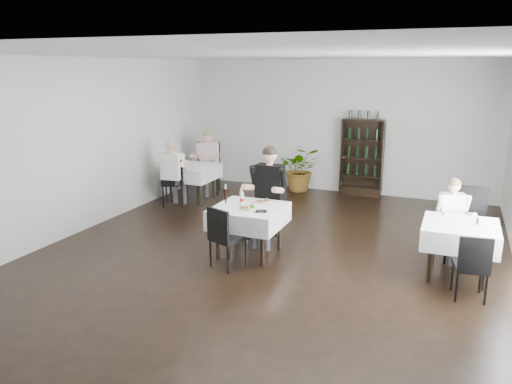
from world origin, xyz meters
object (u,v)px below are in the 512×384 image
Objects in this scene: wine_shelf at (362,158)px; main_table at (249,216)px; diner_main at (268,188)px; potted_tree at (301,169)px.

wine_shelf is 1.70× the size of main_table.
potted_tree is at bearing 98.88° from diner_main.
potted_tree reaches higher than main_table.
diner_main is (-0.82, -3.74, 0.09)m from wine_shelf.
potted_tree is (-0.48, 4.20, -0.10)m from main_table.
wine_shelf reaches higher than main_table.
wine_shelf reaches higher than diner_main.
wine_shelf is at bearing 78.22° from main_table.
wine_shelf is 1.68× the size of potted_tree.
potted_tree is (-1.38, -0.11, -0.33)m from wine_shelf.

